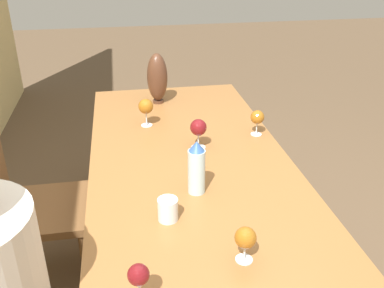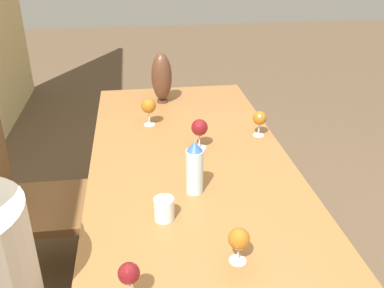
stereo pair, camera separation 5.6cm
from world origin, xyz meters
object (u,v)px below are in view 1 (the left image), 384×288
(wine_glass_1, at_px, (257,118))
(chair_far, at_px, (25,200))
(vase, at_px, (157,78))
(water_bottle, at_px, (197,168))
(water_tumbler, at_px, (168,209))
(wine_glass_2, at_px, (245,238))
(wine_glass_0, at_px, (198,128))
(wine_glass_4, at_px, (146,107))
(wine_glass_3, at_px, (139,276))

(wine_glass_1, relative_size, chair_far, 0.14)
(vase, bearing_deg, water_bottle, -177.11)
(water_tumbler, bearing_deg, wine_glass_2, -140.17)
(water_bottle, distance_m, wine_glass_0, 0.39)
(vase, height_order, wine_glass_4, vase)
(wine_glass_0, height_order, chair_far, chair_far)
(wine_glass_4, height_order, chair_far, chair_far)
(wine_glass_3, bearing_deg, water_tumbler, -18.40)
(wine_glass_2, bearing_deg, wine_glass_0, -0.04)
(wine_glass_3, xyz_separation_m, chair_far, (0.94, 0.51, -0.32))
(wine_glass_2, bearing_deg, wine_glass_4, 11.51)
(water_bottle, bearing_deg, wine_glass_4, 12.09)
(water_tumbler, distance_m, wine_glass_1, 0.84)
(vase, bearing_deg, wine_glass_0, -168.49)
(water_bottle, xyz_separation_m, wine_glass_4, (0.69, 0.15, -0.00))
(vase, bearing_deg, wine_glass_2, -174.86)
(wine_glass_0, bearing_deg, wine_glass_3, 159.78)
(water_tumbler, relative_size, chair_far, 0.09)
(wine_glass_1, bearing_deg, wine_glass_3, 146.94)
(vase, distance_m, wine_glass_4, 0.35)
(water_tumbler, bearing_deg, chair_far, 48.14)
(wine_glass_1, xyz_separation_m, wine_glass_4, (0.21, 0.55, 0.01))
(wine_glass_2, distance_m, wine_glass_3, 0.36)
(water_tumbler, distance_m, wine_glass_2, 0.34)
(chair_far, bearing_deg, wine_glass_3, -151.70)
(water_tumbler, xyz_separation_m, chair_far, (0.57, 0.63, -0.26))
(vase, bearing_deg, water_tumbler, 175.95)
(vase, xyz_separation_m, wine_glass_1, (-0.54, -0.45, -0.06))
(water_tumbler, xyz_separation_m, wine_glass_3, (-0.38, 0.13, 0.06))
(wine_glass_1, bearing_deg, wine_glass_0, 106.50)
(wine_glass_1, relative_size, wine_glass_4, 0.88)
(wine_glass_2, relative_size, wine_glass_3, 0.91)
(wine_glass_3, xyz_separation_m, wine_glass_4, (1.23, -0.11, 0.01))
(wine_glass_2, bearing_deg, wine_glass_3, 109.57)
(vase, bearing_deg, wine_glass_3, 172.37)
(wine_glass_0, relative_size, wine_glass_2, 1.19)
(wine_glass_3, distance_m, chair_far, 1.12)
(water_tumbler, bearing_deg, wine_glass_0, -21.45)
(water_tumbler, distance_m, wine_glass_0, 0.59)
(vase, distance_m, wine_glass_0, 0.65)
(water_tumbler, relative_size, wine_glass_1, 0.64)
(wine_glass_1, distance_m, wine_glass_4, 0.59)
(wine_glass_2, bearing_deg, wine_glass_1, -19.82)
(vase, height_order, wine_glass_1, vase)
(wine_glass_2, xyz_separation_m, wine_glass_4, (1.11, 0.23, 0.02))
(water_tumbler, xyz_separation_m, wine_glass_2, (-0.26, -0.21, 0.04))
(water_bottle, relative_size, wine_glass_0, 1.53)
(wine_glass_0, height_order, wine_glass_3, wine_glass_0)
(water_bottle, relative_size, wine_glass_2, 1.82)
(water_bottle, distance_m, water_tumbler, 0.22)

